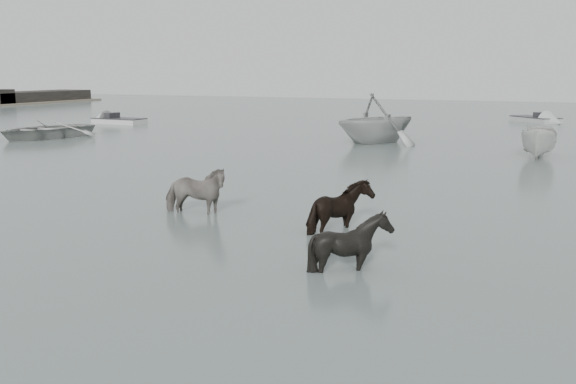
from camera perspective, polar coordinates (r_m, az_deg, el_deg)
The scene contains 9 objects.
ground at distance 13.74m, azimuth -2.28°, elevation -4.87°, with size 140.00×140.00×0.00m, color #53625B.
pony_pinto at distance 16.82m, azimuth -8.29°, elevation 0.58°, with size 0.82×1.79×1.51m, color black.
pony_dark at distance 14.95m, azimuth 4.78°, elevation -0.68°, with size 1.47×1.26×1.49m, color black.
pony_black at distance 12.06m, azimuth 5.62°, elevation -3.58°, with size 1.17×1.32×1.45m, color black.
rowboat_lead at distance 38.02m, azimuth -20.76°, elevation 5.36°, with size 3.89×5.45×1.13m, color #AAAAA6.
rowboat_trail at distance 33.37m, azimuth 7.91°, elevation 6.63°, with size 4.39×5.09×2.68m, color #AAADAA.
boat_small at distance 29.62m, azimuth 21.47°, elevation 4.31°, with size 1.45×3.85×1.49m, color silver.
skiff_outer at distance 46.74m, azimuth -14.78°, elevation 6.36°, with size 5.13×1.60×0.75m, color beige, non-canonical shape.
skiff_mid at distance 49.87m, azimuth 21.14°, elevation 6.25°, with size 5.15×1.60×0.75m, color #A1A3A1, non-canonical shape.
Camera 1 is at (5.65, -11.96, 3.71)m, focal length 40.00 mm.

